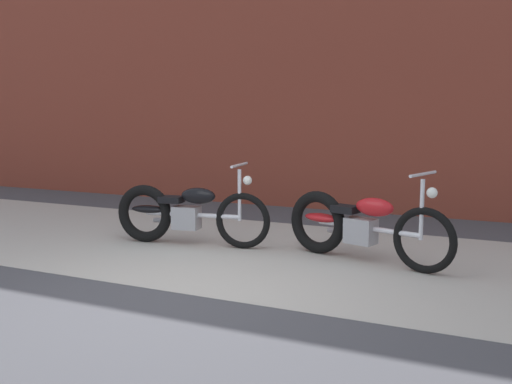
% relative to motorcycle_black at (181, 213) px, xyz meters
% --- Properties ---
extents(ground_plane, '(80.00, 80.00, 0.00)m').
position_rel_motorcycle_black_xyz_m(ground_plane, '(1.05, -1.67, -0.40)').
color(ground_plane, '#47474C').
extents(sidewalk_slab, '(36.00, 3.50, 0.01)m').
position_rel_motorcycle_black_xyz_m(sidewalk_slab, '(1.05, 0.08, -0.40)').
color(sidewalk_slab, '#B2ADA3').
rests_on(sidewalk_slab, ground).
extents(brick_building_wall, '(36.00, 0.50, 6.41)m').
position_rel_motorcycle_black_xyz_m(brick_building_wall, '(1.05, 3.53, 2.81)').
color(brick_building_wall, brown).
rests_on(brick_building_wall, ground).
extents(motorcycle_black, '(2.00, 0.60, 1.03)m').
position_rel_motorcycle_black_xyz_m(motorcycle_black, '(0.00, 0.00, 0.00)').
color(motorcycle_black, black).
rests_on(motorcycle_black, ground).
extents(motorcycle_red, '(1.96, 0.79, 1.03)m').
position_rel_motorcycle_black_xyz_m(motorcycle_red, '(2.16, 0.15, 0.00)').
color(motorcycle_red, black).
rests_on(motorcycle_red, ground).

